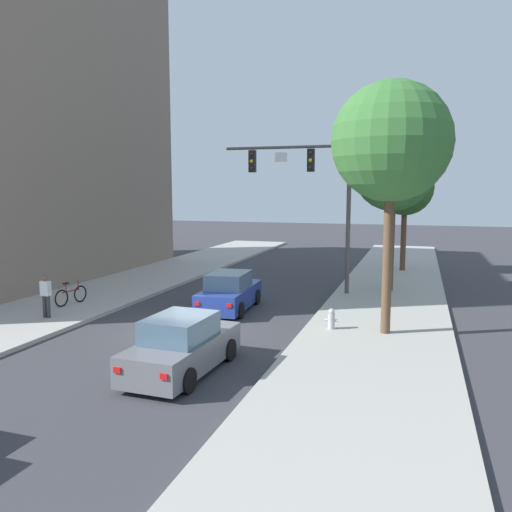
{
  "coord_description": "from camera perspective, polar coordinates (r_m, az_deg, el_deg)",
  "views": [
    {
      "loc": [
        7.76,
        -16.19,
        4.96
      ],
      "look_at": [
        0.76,
        5.78,
        2.0
      ],
      "focal_mm": 36.2,
      "sensor_mm": 36.0,
      "label": 1
    }
  ],
  "objects": [
    {
      "name": "sidewalk_right",
      "position": [
        16.96,
        12.83,
        -9.61
      ],
      "size": [
        5.0,
        60.0,
        0.15
      ],
      "primitive_type": "cube",
      "color": "#A8A59E",
      "rests_on": "ground"
    },
    {
      "name": "car_lead_blue",
      "position": [
        21.45,
        -2.95,
        -4.09
      ],
      "size": [
        2.02,
        4.32,
        1.6
      ],
      "color": "navy",
      "rests_on": "ground"
    },
    {
      "name": "car_following_grey",
      "position": [
        14.4,
        -8.14,
        -9.87
      ],
      "size": [
        1.97,
        4.3,
        1.6
      ],
      "color": "slate",
      "rests_on": "ground"
    },
    {
      "name": "pedestrian_sidewalk_left_walker",
      "position": [
        21.05,
        -22.2,
        -3.9
      ],
      "size": [
        0.36,
        0.22,
        1.64
      ],
      "color": "#333338",
      "rests_on": "sidewalk_left"
    },
    {
      "name": "street_tree_third",
      "position": [
        32.01,
        16.16,
        7.24
      ],
      "size": [
        3.31,
        3.31,
        6.61
      ],
      "color": "brown",
      "rests_on": "sidewalk_right"
    },
    {
      "name": "street_tree_second",
      "position": [
        25.33,
        14.94,
        8.99
      ],
      "size": [
        3.75,
        3.75,
        7.56
      ],
      "color": "brown",
      "rests_on": "sidewalk_right"
    },
    {
      "name": "traffic_signal_mast",
      "position": [
        24.45,
        6.29,
        8.11
      ],
      "size": [
        6.07,
        0.38,
        7.5
      ],
      "color": "#514C47",
      "rests_on": "sidewalk_right"
    },
    {
      "name": "fire_hydrant",
      "position": [
        18.27,
        8.33,
        -6.87
      ],
      "size": [
        0.48,
        0.24,
        0.72
      ],
      "color": "#B2B2B7",
      "rests_on": "sidewalk_right"
    },
    {
      "name": "sidewalk_left",
      "position": [
        22.12,
        -23.22,
        -6.05
      ],
      "size": [
        5.0,
        60.0,
        0.15
      ],
      "primitive_type": "cube",
      "color": "#A8A59E",
      "rests_on": "ground"
    },
    {
      "name": "ground_plane",
      "position": [
        18.63,
        -7.73,
        -8.2
      ],
      "size": [
        120.0,
        120.0,
        0.0
      ],
      "primitive_type": "plane",
      "color": "#38383D"
    },
    {
      "name": "bicycle_leaning",
      "position": [
        23.19,
        -19.76,
        -4.11
      ],
      "size": [
        0.31,
        1.76,
        0.98
      ],
      "color": "black",
      "rests_on": "sidewalk_left"
    },
    {
      "name": "street_tree_nearest",
      "position": [
        17.63,
        14.72,
        12.04
      ],
      "size": [
        3.91,
        3.91,
        8.32
      ],
      "color": "brown",
      "rests_on": "sidewalk_right"
    }
  ]
}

